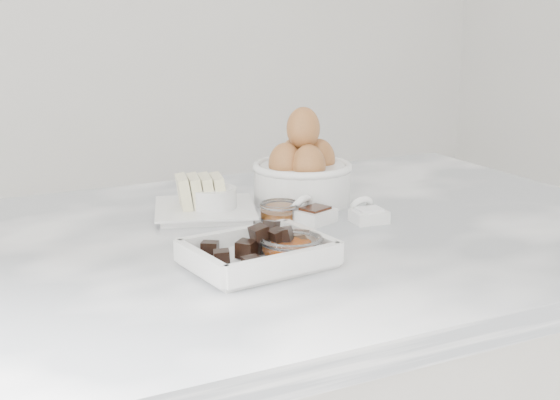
# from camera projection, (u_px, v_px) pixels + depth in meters

# --- Properties ---
(marble_slab) EXTENTS (1.20, 0.80, 0.04)m
(marble_slab) POSITION_uv_depth(u_px,v_px,m) (277.00, 244.00, 1.18)
(marble_slab) COLOR white
(marble_slab) RESTS_ON cabinet
(chocolate_dish) EXTENTS (0.20, 0.16, 0.05)m
(chocolate_dish) POSITION_uv_depth(u_px,v_px,m) (258.00, 250.00, 1.02)
(chocolate_dish) COLOR white
(chocolate_dish) RESTS_ON marble_slab
(butter_plate) EXTENTS (0.20, 0.20, 0.06)m
(butter_plate) POSITION_uv_depth(u_px,v_px,m) (203.00, 201.00, 1.26)
(butter_plate) COLOR white
(butter_plate) RESTS_ON marble_slab
(sugar_ramekin) EXTENTS (0.08, 0.08, 0.05)m
(sugar_ramekin) POSITION_uv_depth(u_px,v_px,m) (213.00, 200.00, 1.26)
(sugar_ramekin) COLOR white
(sugar_ramekin) RESTS_ON marble_slab
(egg_bowl) EXTENTS (0.17, 0.17, 0.16)m
(egg_bowl) POSITION_uv_depth(u_px,v_px,m) (302.00, 172.00, 1.33)
(egg_bowl) COLOR white
(egg_bowl) RESTS_ON marble_slab
(honey_bowl) EXTENTS (0.07, 0.07, 0.03)m
(honey_bowl) POSITION_uv_depth(u_px,v_px,m) (280.00, 211.00, 1.23)
(honey_bowl) COLOR white
(honey_bowl) RESTS_ON marble_slab
(zest_bowl) EXTENTS (0.09, 0.09, 0.04)m
(zest_bowl) POSITION_uv_depth(u_px,v_px,m) (291.00, 249.00, 1.03)
(zest_bowl) COLOR white
(zest_bowl) RESTS_ON marble_slab
(vanilla_spoon) EXTENTS (0.07, 0.08, 0.04)m
(vanilla_spoon) POSITION_uv_depth(u_px,v_px,m) (312.00, 213.00, 1.22)
(vanilla_spoon) COLOR white
(vanilla_spoon) RESTS_ON marble_slab
(salt_spoon) EXTENTS (0.06, 0.07, 0.04)m
(salt_spoon) POSITION_uv_depth(u_px,v_px,m) (367.00, 213.00, 1.23)
(salt_spoon) COLOR white
(salt_spoon) RESTS_ON marble_slab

